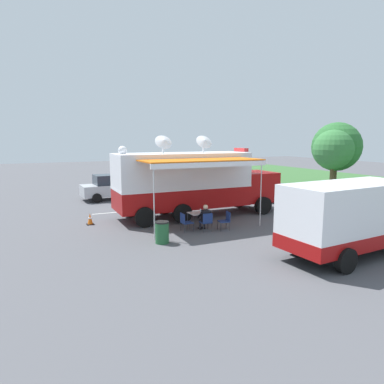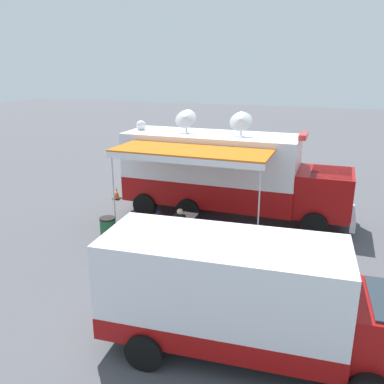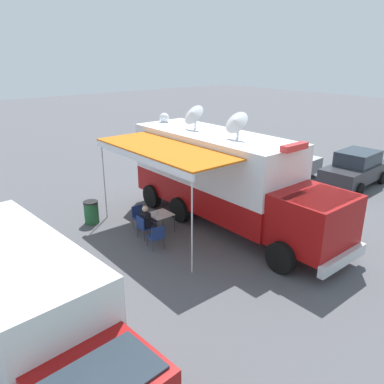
% 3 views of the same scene
% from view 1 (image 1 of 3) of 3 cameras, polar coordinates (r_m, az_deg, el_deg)
% --- Properties ---
extents(ground_plane, '(100.00, 100.00, 0.00)m').
position_cam_1_polar(ground_plane, '(19.06, -1.59, -4.13)').
color(ground_plane, '#515156').
extents(lot_stripe, '(0.15, 4.80, 0.01)m').
position_cam_1_polar(lot_stripe, '(20.97, -9.62, -3.05)').
color(lot_stripe, silver).
rests_on(lot_stripe, ground).
extents(command_truck, '(4.89, 9.51, 4.53)m').
position_cam_1_polar(command_truck, '(18.99, 0.50, 1.79)').
color(command_truck, '#9E0F0F').
rests_on(command_truck, ground).
extents(folding_table, '(0.81, 0.81, 0.73)m').
position_cam_1_polar(folding_table, '(16.66, 0.95, -3.64)').
color(folding_table, silver).
rests_on(folding_table, ground).
extents(water_bottle, '(0.07, 0.07, 0.22)m').
position_cam_1_polar(water_bottle, '(16.51, 1.41, -3.18)').
color(water_bottle, silver).
rests_on(water_bottle, folding_table).
extents(folding_chair_at_table, '(0.48, 0.48, 0.87)m').
position_cam_1_polar(folding_chair_at_table, '(16.03, 2.40, -4.73)').
color(folding_chair_at_table, navy).
rests_on(folding_chair_at_table, ground).
extents(folding_chair_beside_table, '(0.48, 0.48, 0.87)m').
position_cam_1_polar(folding_chair_beside_table, '(16.00, -1.17, -4.76)').
color(folding_chair_beside_table, navy).
rests_on(folding_chair_beside_table, ground).
extents(folding_chair_spare_by_truck, '(0.55, 0.55, 0.87)m').
position_cam_1_polar(folding_chair_spare_by_truck, '(16.40, 5.56, -4.45)').
color(folding_chair_spare_by_truck, navy).
rests_on(folding_chair_spare_by_truck, ground).
extents(seated_responder, '(0.66, 0.55, 1.25)m').
position_cam_1_polar(seated_responder, '(16.16, 2.10, -4.12)').
color(seated_responder, black).
rests_on(seated_responder, ground).
extents(trash_bin, '(0.57, 0.57, 0.91)m').
position_cam_1_polar(trash_bin, '(14.35, -4.94, -6.61)').
color(trash_bin, '#235B33').
rests_on(trash_bin, ground).
extents(traffic_cone, '(0.36, 0.36, 0.58)m').
position_cam_1_polar(traffic_cone, '(18.10, -16.41, -4.28)').
color(traffic_cone, black).
rests_on(traffic_cone, ground).
extents(support_truck, '(2.71, 6.93, 2.70)m').
position_cam_1_polar(support_truck, '(14.13, 25.65, -3.82)').
color(support_truck, white).
rests_on(support_truck, ground).
extents(car_behind_truck, '(4.28, 2.18, 1.76)m').
position_cam_1_polar(car_behind_truck, '(27.13, -5.37, 1.58)').
color(car_behind_truck, '#2D2D33').
rests_on(car_behind_truck, ground).
extents(car_far_corner, '(2.19, 4.29, 1.76)m').
position_cam_1_polar(car_far_corner, '(25.11, -13.07, 0.82)').
color(car_far_corner, '#B2B5BA').
rests_on(car_far_corner, ground).
extents(tree_far_left, '(4.40, 4.40, 5.73)m').
position_cam_1_polar(tree_far_left, '(34.37, 22.67, 6.87)').
color(tree_far_left, brown).
rests_on(tree_far_left, ground).
extents(tree_left_of_centre, '(3.43, 3.43, 5.03)m').
position_cam_1_polar(tree_left_of_centre, '(32.59, 22.19, 6.45)').
color(tree_left_of_centre, brown).
rests_on(tree_left_of_centre, ground).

